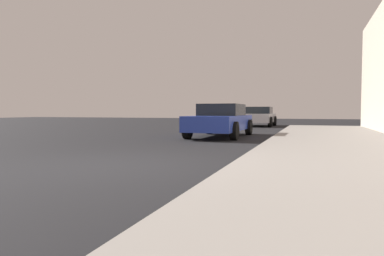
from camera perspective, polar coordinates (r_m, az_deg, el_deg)
ground_plane at (r=6.47m, az=-11.19°, el=-6.10°), size 80.00×80.00×0.00m
sidewalk at (r=5.64m, az=26.85°, el=-6.91°), size 4.00×32.00×0.15m
car_blue at (r=13.43m, az=4.80°, el=1.32°), size 1.93×4.42×1.27m
car_silver at (r=23.17m, az=10.94°, el=1.91°), size 2.05×4.12×1.27m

